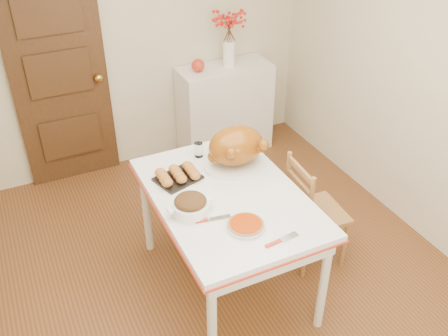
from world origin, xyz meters
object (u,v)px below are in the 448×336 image
kitchen_table (227,241)px  turkey_platter (236,148)px  pumpkin_pie (246,225)px  sideboard (225,109)px  chair_oak (317,211)px

kitchen_table → turkey_platter: size_ratio=2.95×
pumpkin_pie → sideboard: bearing=67.5°
chair_oak → sideboard: bearing=1.2°
chair_oak → pumpkin_pie: 0.96m
sideboard → turkey_platter: 1.72m
sideboard → chair_oak: size_ratio=1.01×
turkey_platter → pumpkin_pie: 0.71m
kitchen_table → turkey_platter: 0.68m
turkey_platter → sideboard: bearing=49.6°
sideboard → pumpkin_pie: sideboard is taller
turkey_platter → chair_oak: bearing=-47.9°
pumpkin_pie → turkey_platter: bearing=68.3°
kitchen_table → sideboard: bearing=64.8°
sideboard → kitchen_table: 1.99m
pumpkin_pie → chair_oak: bearing=22.9°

